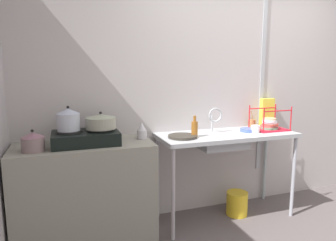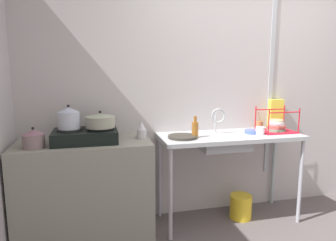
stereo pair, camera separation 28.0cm
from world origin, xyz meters
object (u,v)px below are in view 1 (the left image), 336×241
at_px(sink_basin, 221,141).
at_px(cup_by_rack, 255,129).
at_px(bottle_by_sink, 195,129).
at_px(bucket_on_floor, 237,203).
at_px(pot_on_left_burner, 68,119).
at_px(small_bowl_on_drainboard, 248,130).
at_px(stove, 86,137).
at_px(pot_on_right_burner, 101,121).
at_px(pot_beside_stove, 33,142).
at_px(faucet, 215,116).
at_px(cereal_box, 267,112).
at_px(dish_rack, 269,125).
at_px(percolator, 142,131).
at_px(utensil_jar, 252,123).
at_px(frying_pan, 182,136).

bearing_deg(sink_basin, cup_by_rack, -4.22).
bearing_deg(bottle_by_sink, bucket_on_floor, 4.34).
height_order(pot_on_left_burner, bottle_by_sink, pot_on_left_burner).
bearing_deg(small_bowl_on_drainboard, stove, 179.98).
distance_m(pot_on_right_burner, pot_beside_stove, 0.57).
distance_m(pot_on_right_burner, sink_basin, 1.21).
relative_size(pot_on_right_burner, cup_by_rack, 3.06).
bearing_deg(bottle_by_sink, pot_on_right_burner, 176.78).
relative_size(small_bowl_on_drainboard, bucket_on_floor, 0.63).
bearing_deg(faucet, stove, -176.53).
bearing_deg(stove, cereal_box, 6.20).
height_order(pot_on_right_burner, dish_rack, pot_on_right_burner).
height_order(pot_on_right_burner, bucket_on_floor, pot_on_right_burner).
bearing_deg(pot_on_right_burner, dish_rack, 0.14).
distance_m(percolator, cereal_box, 1.56).
bearing_deg(small_bowl_on_drainboard, cup_by_rack, -62.34).
xyz_separation_m(pot_on_left_burner, bottle_by_sink, (1.15, -0.05, -0.14)).
distance_m(percolator, bucket_on_floor, 1.35).
xyz_separation_m(dish_rack, bottle_by_sink, (-0.92, -0.05, 0.03)).
bearing_deg(cereal_box, pot_on_right_burner, -171.89).
xyz_separation_m(bottle_by_sink, utensil_jar, (0.85, 0.27, -0.04)).
relative_size(percolator, frying_pan, 0.57).
relative_size(pot_on_right_burner, cereal_box, 0.83).
relative_size(pot_on_right_burner, faucet, 1.02).
bearing_deg(frying_pan, cup_by_rack, -2.22).
relative_size(percolator, cereal_box, 0.49).
bearing_deg(pot_beside_stove, pot_on_left_burner, 22.47).
bearing_deg(cereal_box, small_bowl_on_drainboard, -149.66).
distance_m(sink_basin, cereal_box, 0.83).
xyz_separation_m(frying_pan, bottle_by_sink, (0.12, -0.00, 0.07)).
xyz_separation_m(pot_on_right_burner, utensil_jar, (1.72, 0.22, -0.15)).
bearing_deg(utensil_jar, dish_rack, -71.81).
bearing_deg(stove, frying_pan, -2.92).
bearing_deg(cereal_box, stove, -172.31).
relative_size(pot_on_right_burner, dish_rack, 0.73).
bearing_deg(faucet, utensil_jar, 13.94).
xyz_separation_m(stove, sink_basin, (1.31, -0.05, -0.13)).
height_order(stove, dish_rack, dish_rack).
distance_m(sink_basin, frying_pan, 0.43).
distance_m(cup_by_rack, cereal_box, 0.49).
xyz_separation_m(cup_by_rack, utensil_jar, (0.17, 0.29, 0.00)).
relative_size(pot_beside_stove, small_bowl_on_drainboard, 1.12).
relative_size(pot_on_left_burner, cup_by_rack, 2.44).
bearing_deg(dish_rack, cup_by_rack, -161.27).
xyz_separation_m(faucet, bucket_on_floor, (0.25, -0.09, -0.95)).
height_order(pot_on_left_burner, cereal_box, pot_on_left_burner).
relative_size(pot_beside_stove, percolator, 1.13).
bearing_deg(pot_on_right_burner, cereal_box, 6.63).
xyz_separation_m(dish_rack, bucket_on_floor, (-0.38, -0.01, -0.84)).
distance_m(pot_beside_stove, dish_rack, 2.34).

